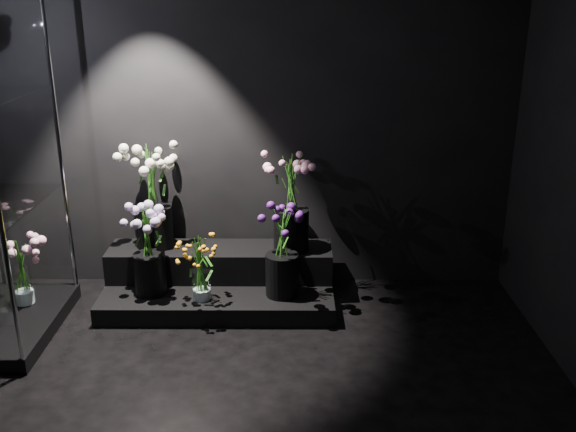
{
  "coord_description": "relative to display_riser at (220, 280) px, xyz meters",
  "views": [
    {
      "loc": [
        0.29,
        -2.78,
        2.25
      ],
      "look_at": [
        0.28,
        1.2,
        0.84
      ],
      "focal_mm": 40.0,
      "sensor_mm": 36.0,
      "label": 1
    }
  ],
  "objects": [
    {
      "name": "wall_back",
      "position": [
        0.24,
        0.34,
        1.24
      ],
      "size": [
        4.0,
        0.0,
        4.0
      ],
      "primitive_type": "plane",
      "rotation": [
        1.57,
        0.0,
        0.0
      ],
      "color": "black",
      "rests_on": "floor"
    },
    {
      "name": "bouquet_cream_roses",
      "position": [
        -0.5,
        0.14,
        0.65
      ],
      "size": [
        0.4,
        0.4,
        0.78
      ],
      "rotation": [
        0.0,
        0.0,
        -0.07
      ],
      "color": "black",
      "rests_on": "display_riser"
    },
    {
      "name": "bouquet_orange_bells",
      "position": [
        -0.1,
        -0.29,
        0.23
      ],
      "size": [
        0.3,
        0.3,
        0.47
      ],
      "rotation": [
        0.0,
        0.0,
        -0.28
      ],
      "color": "white",
      "rests_on": "display_riser"
    },
    {
      "name": "bouquet_purple",
      "position": [
        0.48,
        -0.22,
        0.36
      ],
      "size": [
        0.38,
        0.38,
        0.66
      ],
      "rotation": [
        0.0,
        0.0,
        0.22
      ],
      "color": "black",
      "rests_on": "display_riser"
    },
    {
      "name": "bouquet_lilac",
      "position": [
        -0.48,
        -0.19,
        0.36
      ],
      "size": [
        0.46,
        0.46,
        0.65
      ],
      "rotation": [
        0.0,
        0.0,
        0.35
      ],
      "color": "black",
      "rests_on": "display_riser"
    },
    {
      "name": "bouquet_pink_roses",
      "position": [
        0.54,
        0.07,
        0.65
      ],
      "size": [
        0.41,
        0.41,
        0.76
      ],
      "rotation": [
        0.0,
        0.0,
        -0.08
      ],
      "color": "black",
      "rests_on": "display_riser"
    },
    {
      "name": "bouquet_case_base_pink",
      "position": [
        -1.37,
        -0.3,
        0.22
      ],
      "size": [
        0.38,
        0.38,
        0.49
      ],
      "rotation": [
        0.0,
        0.0,
        0.12
      ],
      "color": "white",
      "rests_on": "display_case"
    },
    {
      "name": "display_riser",
      "position": [
        0.0,
        0.0,
        0.0
      ],
      "size": [
        1.71,
        0.76,
        0.38
      ],
      "color": "black",
      "rests_on": "floor"
    }
  ]
}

